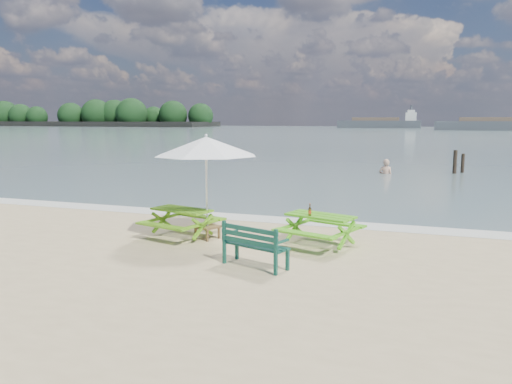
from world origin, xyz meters
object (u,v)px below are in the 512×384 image
(picnic_table_left, at_px, (182,224))
(park_bench, at_px, (255,254))
(picnic_table_right, at_px, (320,231))
(swimmer, at_px, (386,178))
(beer_bottle, at_px, (310,212))
(patio_umbrella, at_px, (206,146))
(side_table, at_px, (207,232))

(picnic_table_left, xyz_separation_m, park_bench, (2.40, -1.65, -0.08))
(picnic_table_right, xyz_separation_m, park_bench, (-0.82, -1.91, -0.09))
(picnic_table_right, height_order, swimmer, swimmer)
(picnic_table_right, distance_m, beer_bottle, 0.51)
(picnic_table_right, height_order, park_bench, park_bench)
(picnic_table_left, relative_size, beer_bottle, 7.31)
(swimmer, bearing_deg, picnic_table_right, -90.45)
(park_bench, bearing_deg, picnic_table_left, 145.53)
(picnic_table_left, xyz_separation_m, picnic_table_right, (3.22, 0.26, 0.01))
(picnic_table_left, bearing_deg, swimmer, 77.85)
(beer_bottle, bearing_deg, patio_umbrella, -178.96)
(beer_bottle, bearing_deg, side_table, -178.96)
(side_table, xyz_separation_m, beer_bottle, (2.40, 0.04, 0.62))
(park_bench, bearing_deg, side_table, 136.15)
(beer_bottle, distance_m, swimmer, 15.45)
(picnic_table_right, bearing_deg, patio_umbrella, -175.58)
(picnic_table_right, xyz_separation_m, patio_umbrella, (-2.60, -0.20, 1.81))
(patio_umbrella, xyz_separation_m, swimmer, (2.72, 15.46, -2.34))
(picnic_table_right, relative_size, side_table, 3.22)
(picnic_table_right, distance_m, park_bench, 2.08)
(picnic_table_left, height_order, swimmer, swimmer)
(picnic_table_left, xyz_separation_m, swimmer, (3.34, 15.52, -0.52))
(side_table, bearing_deg, beer_bottle, 1.04)
(patio_umbrella, bearing_deg, picnic_table_right, 4.42)
(park_bench, xyz_separation_m, swimmer, (0.94, 17.17, -0.45))
(picnic_table_left, distance_m, swimmer, 15.89)
(beer_bottle, bearing_deg, swimmer, 88.82)
(beer_bottle, bearing_deg, park_bench, -109.67)
(park_bench, xyz_separation_m, beer_bottle, (0.63, 1.75, 0.53))
(side_table, height_order, beer_bottle, beer_bottle)
(picnic_table_left, distance_m, patio_umbrella, 1.92)
(park_bench, distance_m, beer_bottle, 1.94)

